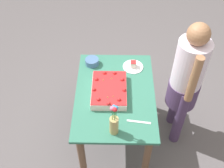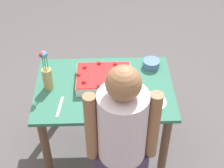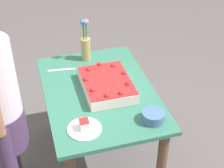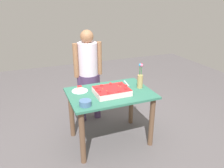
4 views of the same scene
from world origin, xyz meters
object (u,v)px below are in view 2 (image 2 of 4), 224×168
(flower_vase, at_px, (47,75))
(fruit_bowl, at_px, (151,64))
(cake_knife, at_px, (60,107))
(person_standing, at_px, (122,147))
(sheet_cake, at_px, (104,78))
(serving_plate_with_slice, at_px, (153,100))

(flower_vase, relative_size, fruit_bowl, 2.45)
(cake_knife, relative_size, fruit_bowl, 1.50)
(cake_knife, bearing_deg, flower_vase, 32.67)
(fruit_bowl, xyz_separation_m, person_standing, (0.31, 0.93, 0.07))
(sheet_cake, bearing_deg, serving_plate_with_slice, 146.60)
(flower_vase, bearing_deg, serving_plate_with_slice, 166.63)
(sheet_cake, relative_size, flower_vase, 1.27)
(sheet_cake, height_order, serving_plate_with_slice, sheet_cake)
(person_standing, bearing_deg, fruit_bowl, -18.10)
(serving_plate_with_slice, bearing_deg, cake_knife, 2.24)
(sheet_cake, xyz_separation_m, person_standing, (-0.10, 0.74, 0.06))
(cake_knife, distance_m, person_standing, 0.65)
(flower_vase, height_order, fruit_bowl, flower_vase)
(cake_knife, bearing_deg, serving_plate_with_slice, -80.46)
(serving_plate_with_slice, relative_size, cake_knife, 1.00)
(flower_vase, bearing_deg, sheet_cake, -173.35)
(cake_knife, xyz_separation_m, flower_vase, (0.10, -0.22, 0.13))
(sheet_cake, distance_m, flower_vase, 0.45)
(sheet_cake, bearing_deg, cake_knife, 38.95)
(flower_vase, bearing_deg, fruit_bowl, -164.05)
(fruit_bowl, relative_size, person_standing, 0.10)
(serving_plate_with_slice, bearing_deg, fruit_bowl, -95.33)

